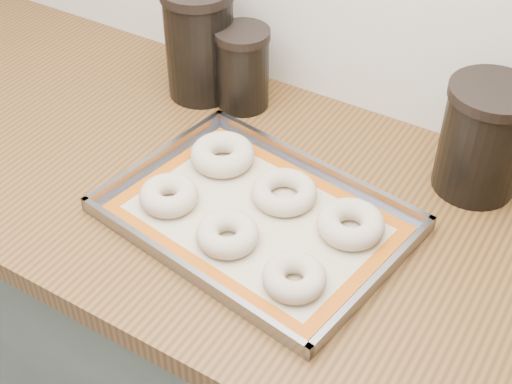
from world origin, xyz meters
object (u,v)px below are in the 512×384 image
Objects in this scene: baking_tray at (256,217)px; canister_right at (483,139)px; bagel_back_right at (351,224)px; bagel_back_left at (222,154)px; canister_left at (200,42)px; bagel_back_mid at (284,192)px; bagel_front_mid at (227,234)px; bagel_front_right at (294,277)px; bagel_front_left at (169,195)px; canister_mid at (243,68)px.

canister_right is (0.27, 0.27, 0.09)m from baking_tray.
bagel_back_left is at bearing 171.27° from bagel_back_right.
canister_right is (0.12, 0.22, 0.07)m from bagel_back_right.
bagel_back_mid is at bearing -33.66° from canister_left.
canister_left reaches higher than canister_right.
canister_right is at bearing 39.21° from bagel_back_mid.
bagel_back_right reaches higher than baking_tray.
bagel_front_mid is at bearing -141.83° from bagel_back_right.
bagel_front_mid is 1.04× the size of bagel_front_right.
bagel_back_right is at bearing -8.73° from bagel_back_left.
bagel_back_mid is 0.33m from canister_right.
bagel_front_mid is (0.13, -0.03, -0.00)m from bagel_front_left.
bagel_back_right is at bearing -119.66° from canister_right.
bagel_front_left is at bearing -79.77° from canister_mid.
baking_tray is at bearing -103.97° from bagel_back_mid.
bagel_back_right is (0.14, 0.05, 0.02)m from baking_tray.
bagel_front_right is at bearing -55.70° from bagel_back_mid.
bagel_back_left is 0.70× the size of canister_mid.
baking_tray is 3.16× the size of canister_mid.
canister_mid is at bearing 135.36° from bagel_back_mid.
canister_mid is (-0.32, 0.36, 0.06)m from bagel_front_right.
canister_left is (-0.29, 0.27, 0.10)m from baking_tray.
bagel_back_mid reaches higher than baking_tray.
bagel_back_right is at bearing -6.02° from bagel_back_mid.
bagel_front_left is 0.36m from canister_left.
bagel_back_right is 0.66× the size of canister_mid.
bagel_back_mid is at bearing 173.98° from bagel_back_right.
canister_mid reaches higher than bagel_front_right.
canister_right reaches higher than canister_mid.
bagel_back_mid is 0.49× the size of canister_left.
bagel_front_right is at bearing -10.27° from bagel_front_mid.
canister_mid is (-0.34, 0.22, 0.06)m from bagel_back_right.
bagel_back_left is (-0.12, 0.09, 0.02)m from baking_tray.
bagel_back_mid is at bearing -140.79° from canister_right.
bagel_front_mid is 0.44m from canister_right.
canister_left reaches higher than baking_tray.
bagel_back_mid is 0.30m from canister_mid.
bagel_back_left reaches higher than bagel_front_left.
bagel_front_right is 0.55m from canister_left.
bagel_front_left reaches higher than baking_tray.
baking_tray is 0.41m from canister_left.
canister_mid is 0.83× the size of canister_right.
bagel_front_right is 0.59× the size of canister_mid.
canister_right reaches higher than baking_tray.
bagel_back_left is at bearing -155.59° from canister_right.
baking_tray is 0.15m from bagel_front_left.
bagel_front_right is 0.49m from canister_mid.
bagel_front_mid is at bearing -61.20° from canister_mid.
bagel_front_right is 0.40m from canister_right.
bagel_back_mid is 0.38m from canister_left.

